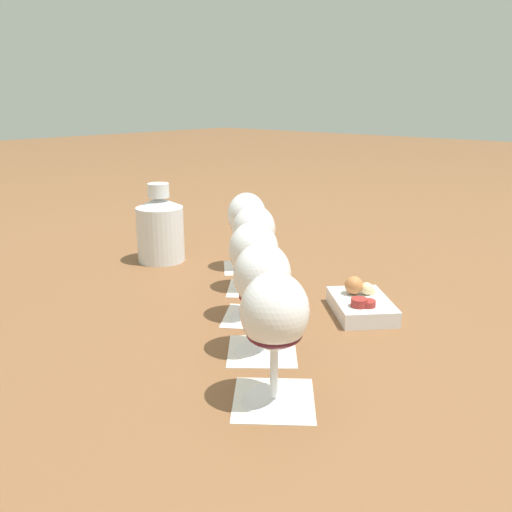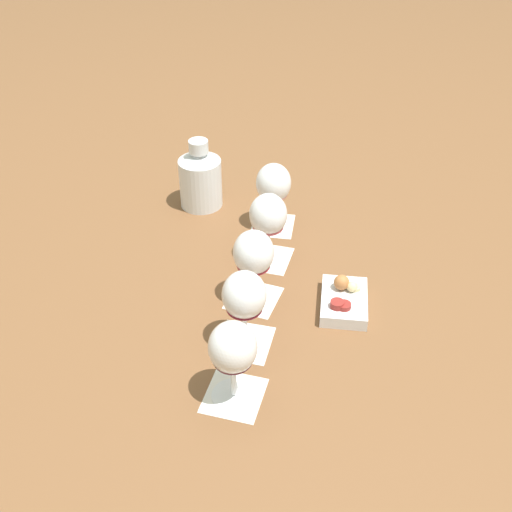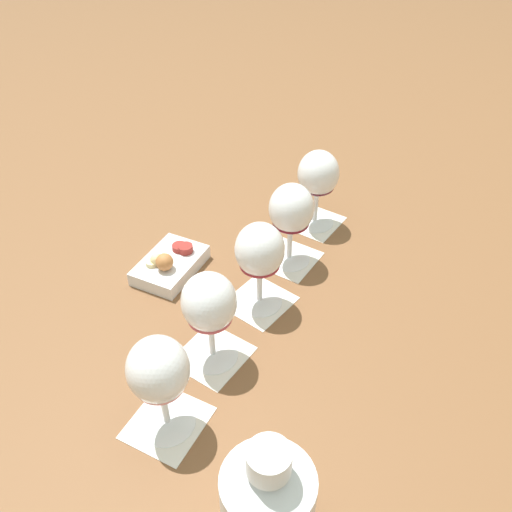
{
  "view_description": "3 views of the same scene",
  "coord_description": "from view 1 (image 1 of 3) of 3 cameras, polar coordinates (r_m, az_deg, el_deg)",
  "views": [
    {
      "loc": [
        0.61,
        0.54,
        0.34
      ],
      "look_at": [
        0.0,
        -0.0,
        0.1
      ],
      "focal_mm": 38.0,
      "sensor_mm": 36.0,
      "label": 1
    },
    {
      "loc": [
        0.57,
        0.79,
        0.82
      ],
      "look_at": [
        0.0,
        -0.0,
        0.1
      ],
      "focal_mm": 45.0,
      "sensor_mm": 36.0,
      "label": 2
    },
    {
      "loc": [
        -0.19,
        -0.62,
        0.63
      ],
      "look_at": [
        0.0,
        -0.0,
        0.1
      ],
      "focal_mm": 38.0,
      "sensor_mm": 36.0,
      "label": 3
    }
  ],
  "objects": [
    {
      "name": "wine_glass_1",
      "position": [
        0.98,
        -0.23,
        2.29
      ],
      "size": [
        0.08,
        0.08,
        0.16
      ],
      "color": "white",
      "rests_on": "tasting_card_1"
    },
    {
      "name": "ground_plane",
      "position": [
        0.89,
        0.03,
        -6.32
      ],
      "size": [
        8.0,
        8.0,
        0.0
      ],
      "primitive_type": "plane",
      "color": "brown"
    },
    {
      "name": "wine_glass_0",
      "position": [
        1.1,
        -0.99,
        3.89
      ],
      "size": [
        0.08,
        0.08,
        0.16
      ],
      "color": "white",
      "rests_on": "tasting_card_0"
    },
    {
      "name": "tasting_card_2",
      "position": [
        0.88,
        -0.41,
        -6.31
      ],
      "size": [
        0.14,
        0.13,
        0.0
      ],
      "color": "silver",
      "rests_on": "ground_plane"
    },
    {
      "name": "tasting_card_4",
      "position": [
        0.66,
        1.87,
        -14.87
      ],
      "size": [
        0.14,
        0.14,
        0.0
      ],
      "color": "silver",
      "rests_on": "ground_plane"
    },
    {
      "name": "tasting_card_0",
      "position": [
        1.13,
        -0.96,
        -1.2
      ],
      "size": [
        0.14,
        0.14,
        0.0
      ],
      "color": "silver",
      "rests_on": "ground_plane"
    },
    {
      "name": "ceramic_vase",
      "position": [
        1.18,
        -10.05,
        2.94
      ],
      "size": [
        0.1,
        0.1,
        0.17
      ],
      "color": "silver",
      "rests_on": "ground_plane"
    },
    {
      "name": "wine_glass_3",
      "position": [
        0.73,
        0.66,
        -2.68
      ],
      "size": [
        0.08,
        0.08,
        0.16
      ],
      "color": "white",
      "rests_on": "tasting_card_3"
    },
    {
      "name": "tasting_card_3",
      "position": [
        0.77,
        0.64,
        -9.94
      ],
      "size": [
        0.14,
        0.14,
        0.0
      ],
      "color": "silver",
      "rests_on": "ground_plane"
    },
    {
      "name": "wine_glass_2",
      "position": [
        0.85,
        -0.42,
        0.11
      ],
      "size": [
        0.08,
        0.08,
        0.16
      ],
      "color": "white",
      "rests_on": "tasting_card_2"
    },
    {
      "name": "snack_dish",
      "position": [
        0.91,
        10.99,
        -4.97
      ],
      "size": [
        0.15,
        0.16,
        0.06
      ],
      "color": "silver",
      "rests_on": "ground_plane"
    },
    {
      "name": "tasting_card_1",
      "position": [
        1.01,
        -0.22,
        -3.39
      ],
      "size": [
        0.14,
        0.14,
        0.0
      ],
      "color": "silver",
      "rests_on": "ground_plane"
    },
    {
      "name": "wine_glass_4",
      "position": [
        0.61,
        1.96,
        -6.62
      ],
      "size": [
        0.08,
        0.08,
        0.16
      ],
      "color": "white",
      "rests_on": "tasting_card_4"
    }
  ]
}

